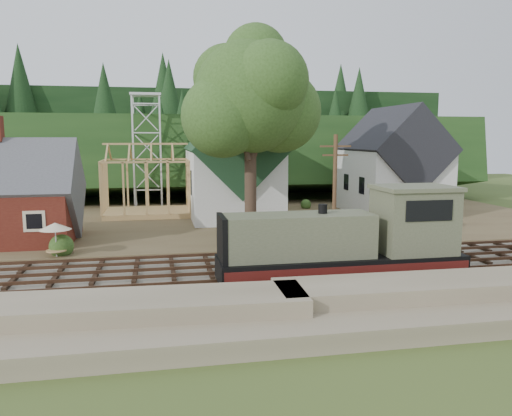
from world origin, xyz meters
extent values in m
plane|color=#384C1E|center=(0.00, 0.00, 0.00)|extent=(140.00, 140.00, 0.00)
cube|color=#7F7259|center=(0.00, -8.50, 0.00)|extent=(64.00, 5.00, 1.60)
cube|color=#726B5B|center=(0.00, 0.00, 0.08)|extent=(64.00, 11.00, 0.16)
cube|color=brown|center=(0.00, 18.00, 0.15)|extent=(64.00, 26.00, 0.30)
cube|color=#1E3F19|center=(0.00, 42.00, 0.00)|extent=(70.00, 28.96, 12.74)
cube|color=black|center=(0.00, 58.00, 0.00)|extent=(80.00, 20.00, 12.00)
cube|color=#501912|center=(-16.00, 11.00, 2.20)|extent=(10.00, 7.00, 3.80)
cube|color=#4C4C51|center=(-16.00, 11.00, 4.10)|extent=(10.80, 7.41, 7.41)
cube|color=silver|center=(2.00, 20.00, 3.50)|extent=(8.00, 12.00, 6.40)
cube|color=#18351F|center=(2.00, 20.00, 6.70)|extent=(8.40, 12.96, 8.40)
cube|color=silver|center=(2.00, 14.00, 8.70)|extent=(2.40, 2.40, 4.00)
cone|color=#18351F|center=(2.00, 14.00, 12.00)|extent=(5.37, 5.37, 2.60)
cube|color=silver|center=(18.00, 19.00, 3.50)|extent=(8.00, 10.00, 6.40)
cube|color=black|center=(18.00, 19.00, 6.70)|extent=(8.40, 10.80, 8.40)
cube|color=tan|center=(-6.00, 22.00, 0.55)|extent=(8.00, 6.00, 0.50)
cube|color=tan|center=(-6.00, 22.00, 7.20)|extent=(8.00, 0.18, 0.18)
cube|color=silver|center=(-7.40, 26.60, 6.30)|extent=(0.18, 0.18, 12.00)
cube|color=silver|center=(-4.60, 26.60, 6.30)|extent=(0.18, 0.18, 12.00)
cube|color=silver|center=(-7.40, 29.40, 6.30)|extent=(0.18, 0.18, 12.00)
cube|color=silver|center=(-4.60, 29.40, 6.30)|extent=(0.18, 0.18, 12.00)
cube|color=silver|center=(-6.00, 28.00, 12.30)|extent=(3.20, 3.20, 0.25)
cylinder|color=#38281E|center=(2.00, 10.00, 4.30)|extent=(0.90, 0.90, 8.00)
sphere|color=#2F4A1B|center=(2.00, 10.00, 10.80)|extent=(8.40, 8.40, 8.40)
sphere|color=#2F4A1B|center=(4.50, 11.00, 9.80)|extent=(6.40, 6.40, 6.40)
sphere|color=#2F4A1B|center=(-0.20, 9.20, 9.30)|extent=(6.00, 6.00, 6.00)
cylinder|color=#4C331E|center=(7.00, 5.20, 4.00)|extent=(0.28, 0.28, 8.00)
cube|color=#4C331E|center=(7.00, 5.20, 7.20)|extent=(2.20, 0.12, 0.12)
cube|color=#4C331E|center=(7.00, 5.20, 6.60)|extent=(1.80, 0.12, 0.12)
cube|color=black|center=(4.46, -3.00, 0.35)|extent=(12.77, 2.66, 0.37)
cube|color=black|center=(4.46, -3.00, 1.10)|extent=(12.77, 3.09, 1.17)
cube|color=#4D533C|center=(2.12, -3.00, 2.80)|extent=(7.66, 2.45, 2.23)
cube|color=#4D533C|center=(8.50, -3.00, 3.38)|extent=(3.83, 2.98, 3.40)
cube|color=#4D533C|center=(8.50, -3.00, 5.14)|extent=(4.04, 3.19, 0.21)
cube|color=black|center=(8.50, -4.51, 4.13)|extent=(2.55, 0.06, 1.06)
cube|color=#4C1310|center=(4.46, -4.56, 1.10)|extent=(12.77, 0.04, 0.74)
cube|color=#4C1310|center=(4.46, -1.44, 1.10)|extent=(12.77, 0.04, 0.74)
cylinder|color=black|center=(3.39, -3.00, 4.02)|extent=(0.47, 0.47, 0.74)
imported|color=#5B9DC3|center=(-12.38, 11.65, 0.87)|extent=(2.76, 3.58, 1.14)
imported|color=red|center=(18.79, 18.75, 0.96)|extent=(5.20, 4.05, 1.31)
cylinder|color=silver|center=(-11.32, 5.50, 1.28)|extent=(0.09, 0.09, 1.96)
cylinder|color=tan|center=(-11.32, 5.50, 0.70)|extent=(1.25, 1.25, 0.07)
cone|color=beige|center=(-11.32, 5.50, 2.26)|extent=(1.96, 1.96, 0.45)
camera|label=1|loc=(-4.80, -27.19, 7.75)|focal=35.00mm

